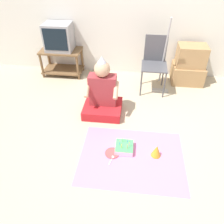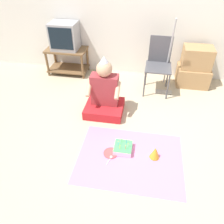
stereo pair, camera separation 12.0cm
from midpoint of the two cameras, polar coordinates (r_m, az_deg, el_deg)
name	(u,v)px [view 1 (the left image)]	position (r m, az deg, el deg)	size (l,w,h in m)	color
ground_plane	(139,147)	(2.85, 5.73, -9.02)	(16.00, 16.00, 0.00)	tan
wall_back	(147,2)	(4.06, 8.17, 26.46)	(6.40, 0.06, 2.55)	silver
tv_stand	(62,60)	(4.39, -13.69, 13.11)	(0.75, 0.43, 0.49)	brown
tv	(59,37)	(4.23, -14.57, 18.46)	(0.48, 0.39, 0.47)	#99999E
folding_chair	(155,60)	(3.75, 10.15, 13.12)	(0.42, 0.43, 0.90)	#4C4C51
cardboard_box_stack	(189,66)	(4.20, 18.67, 11.35)	(0.55, 0.44, 0.69)	#A87F51
dust_mop	(162,70)	(3.82, 12.11, 10.64)	(0.28, 0.38, 1.23)	#B2ADA3
person_seated	(103,96)	(3.22, -3.55, 4.24)	(0.56, 0.50, 0.89)	red
party_cloth	(132,157)	(2.73, 3.86, -11.68)	(1.26, 0.96, 0.01)	pink
birthday_cake	(124,147)	(2.77, 1.96, -9.26)	(0.22, 0.22, 0.15)	silver
party_hat_blue	(156,151)	(2.72, 10.28, -9.94)	(0.12, 0.12, 0.16)	gold
paper_plate	(112,153)	(2.75, -1.21, -10.69)	(0.18, 0.18, 0.01)	#D84C4C
plastic_spoon_near	(112,158)	(2.70, -1.19, -11.95)	(0.06, 0.14, 0.01)	white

